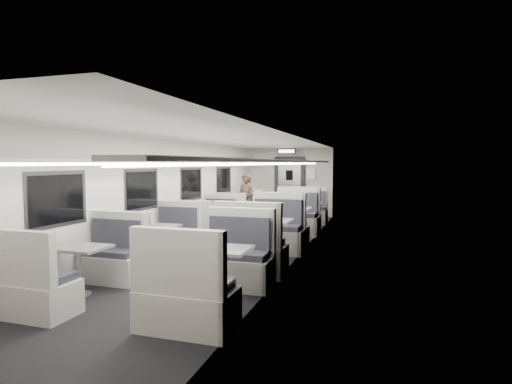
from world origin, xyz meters
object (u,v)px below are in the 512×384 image
Objects in this scene: booth_right_b at (290,224)px; booth_right_c at (266,240)px; booth_left_b at (209,225)px; booth_left_c at (157,243)px; exit_sign at (287,151)px; vestibule_door at (290,187)px; booth_left_a at (240,213)px; booth_right_a at (306,214)px; passenger at (246,201)px; booth_left_d at (78,270)px; booth_right_d at (215,276)px.

booth_right_c reaches higher than booth_right_b.
booth_left_c reaches higher than booth_left_b.
exit_sign is (1.00, 4.32, 1.93)m from booth_left_b.
booth_right_c is 1.12× the size of vestibule_door.
booth_right_a is (2.00, 0.10, 0.03)m from booth_left_a.
booth_left_a is 1.23× the size of passenger.
booth_left_d is 0.88× the size of booth_right_b.
booth_left_d is 0.88× the size of booth_right_c.
exit_sign is (0.62, 2.54, 1.49)m from passenger.
passenger is at bearing 138.08° from booth_right_b.
vestibule_door is at bearing 67.72° from booth_left_a.
booth_right_b is 1.11× the size of vestibule_door.
exit_sign is (1.00, 1.95, 1.93)m from booth_left_a.
booth_left_a is 3.14× the size of exit_sign.
booth_left_b is 0.84× the size of booth_right_b.
booth_right_c is (2.00, -1.84, 0.07)m from booth_left_b.
vestibule_door is at bearing 113.16° from booth_right_a.
booth_left_d reaches higher than booth_left_b.
booth_right_c is at bearing -80.79° from exit_sign.
booth_right_a is 1.34× the size of passenger.
passenger is (0.38, 6.29, 0.42)m from booth_left_d.
booth_right_a is at bearing 74.02° from booth_left_d.
booth_right_c reaches higher than booth_left_c.
booth_left_d is 0.92× the size of booth_right_d.
booth_right_d is at bearing -83.36° from exit_sign.
exit_sign reaches higher than booth_right_b.
booth_left_d is 9.40m from vestibule_door.
booth_left_c is 0.86× the size of booth_right_c.
exit_sign reaches higher than vestibule_door.
vestibule_door is 3.39× the size of exit_sign.
vestibule_door is (-1.00, 6.66, 0.62)m from booth_right_c.
booth_right_a is at bearing 90.00° from booth_right_d.
booth_right_a is 6.74m from booth_right_d.
booth_left_a is 0.92× the size of booth_right_a.
passenger is (-1.62, 6.05, 0.39)m from booth_right_d.
vestibule_door is at bearing 82.13° from booth_left_c.
booth_right_c reaches higher than booth_left_d.
exit_sign is at bearing 104.06° from booth_right_b.
passenger is (-1.62, 3.63, 0.37)m from booth_right_c.
booth_right_c reaches higher than booth_left_a.
passenger reaches higher than booth_right_b.
booth_right_b is 4.63m from vestibule_door.
exit_sign is at bearing 99.21° from booth_right_c.
booth_right_a is 2.84m from exit_sign.
booth_left_d is at bearing -173.11° from booth_right_d.
booth_right_d is at bearing -73.23° from booth_left_a.
booth_right_b is at bearing -24.03° from passenger.
vestibule_door is at bearing 83.88° from booth_left_d.
booth_left_a is 2.37m from booth_left_b.
booth_right_d is (0.00, -6.74, 0.02)m from booth_right_a.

